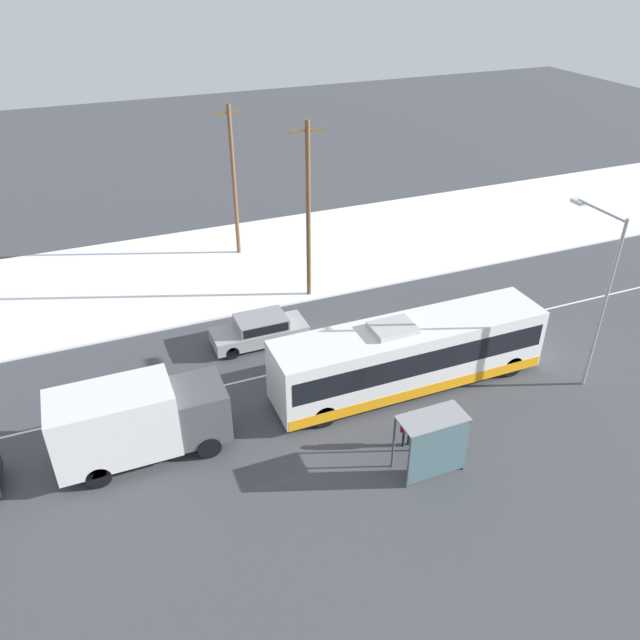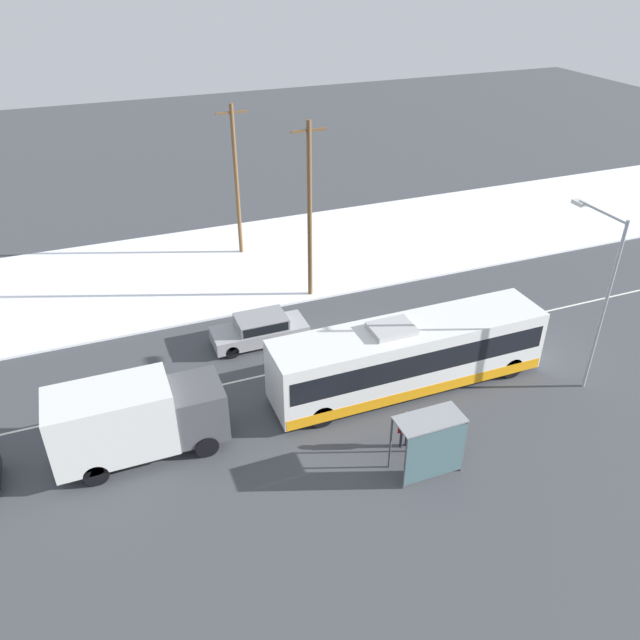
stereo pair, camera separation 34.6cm
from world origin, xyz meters
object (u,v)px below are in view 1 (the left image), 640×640
(city_bus, at_px, (409,354))
(bus_shelter, at_px, (435,438))
(streetlamp, at_px, (599,279))
(box_truck, at_px, (136,420))
(sedan_car, at_px, (260,329))
(utility_pole_roadside, at_px, (308,211))
(utility_pole_snowlot, at_px, (234,180))
(pedestrian_at_stop, at_px, (407,425))

(city_bus, height_order, bus_shelter, city_bus)
(city_bus, height_order, streetlamp, streetlamp)
(box_truck, height_order, sedan_car, box_truck)
(utility_pole_roadside, bearing_deg, bus_shelter, -92.86)
(city_bus, distance_m, sedan_car, 7.52)
(box_truck, distance_m, sedan_car, 8.68)
(bus_shelter, relative_size, utility_pole_snowlot, 0.27)
(sedan_car, xyz_separation_m, bus_shelter, (3.16, -10.64, 0.89))
(utility_pole_roadside, bearing_deg, pedestrian_at_stop, -93.91)
(bus_shelter, relative_size, utility_pole_roadside, 0.26)
(streetlamp, relative_size, utility_pole_roadside, 0.82)
(box_truck, height_order, utility_pole_roadside, utility_pole_roadside)
(pedestrian_at_stop, xyz_separation_m, bus_shelter, (0.15, -1.64, 0.64))
(sedan_car, height_order, bus_shelter, bus_shelter)
(bus_shelter, xyz_separation_m, utility_pole_roadside, (0.71, 14.11, 3.26))
(box_truck, distance_m, pedestrian_at_stop, 10.05)
(city_bus, xyz_separation_m, utility_pole_roadside, (-1.07, 9.09, 3.33))
(pedestrian_at_stop, bearing_deg, utility_pole_snowlot, 93.74)
(utility_pole_roadside, bearing_deg, city_bus, -83.30)
(utility_pole_snowlot, bearing_deg, city_bus, -78.59)
(streetlamp, bearing_deg, utility_pole_roadside, 125.92)
(city_bus, distance_m, utility_pole_snowlot, 16.32)
(utility_pole_snowlot, bearing_deg, sedan_car, -99.95)
(utility_pole_roadside, bearing_deg, sedan_car, -138.07)
(pedestrian_at_stop, xyz_separation_m, utility_pole_roadside, (0.85, 12.47, 3.90))
(pedestrian_at_stop, distance_m, bus_shelter, 1.77)
(streetlamp, xyz_separation_m, utility_pole_roadside, (-8.26, 11.40, 0.02))
(sedan_car, height_order, streetlamp, streetlamp)
(box_truck, relative_size, pedestrian_at_stop, 3.75)
(box_truck, bearing_deg, bus_shelter, -27.04)
(sedan_car, xyz_separation_m, pedestrian_at_stop, (3.01, -9.00, 0.24))
(city_bus, distance_m, bus_shelter, 5.32)
(bus_shelter, bearing_deg, utility_pole_roadside, 87.14)
(utility_pole_roadside, xyz_separation_m, utility_pole_snowlot, (-2.10, 6.61, -0.21))
(box_truck, relative_size, bus_shelter, 2.56)
(sedan_car, relative_size, utility_pole_roadside, 0.48)
(city_bus, bearing_deg, pedestrian_at_stop, -119.62)
(pedestrian_at_stop, height_order, utility_pole_roadside, utility_pole_roadside)
(bus_shelter, bearing_deg, city_bus, 70.53)
(pedestrian_at_stop, relative_size, bus_shelter, 0.68)
(streetlamp, relative_size, utility_pole_snowlot, 0.86)
(box_truck, xyz_separation_m, utility_pole_snowlot, (8.23, 15.81, 3.00))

